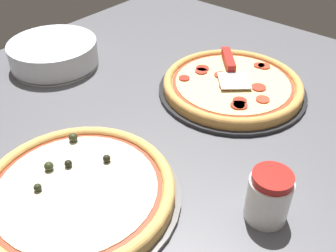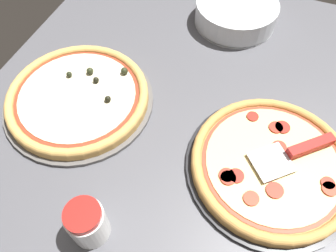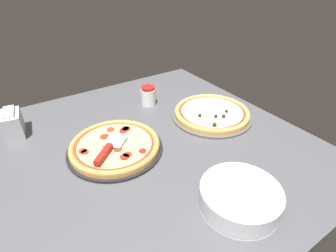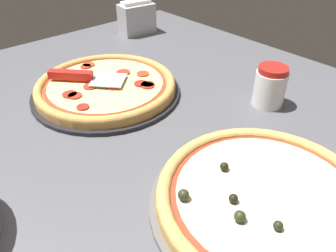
{
  "view_description": "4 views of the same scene",
  "coord_description": "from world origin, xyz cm",
  "px_view_note": "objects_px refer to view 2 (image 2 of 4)",
  "views": [
    {
      "loc": [
        -46.64,
        62.29,
        54.44
      ],
      "look_at": [
        -3.38,
        10.94,
        3.0
      ],
      "focal_mm": 42.0,
      "sensor_mm": 36.0,
      "label": 1
    },
    {
      "loc": [
        -43.49,
        -4.43,
        65.51
      ],
      "look_at": [
        -3.38,
        10.94,
        3.0
      ],
      "focal_mm": 35.0,
      "sensor_mm": 36.0,
      "label": 2
    },
    {
      "loc": [
        75.91,
        -41.56,
        64.1
      ],
      "look_at": [
        -3.38,
        10.94,
        3.0
      ],
      "focal_mm": 28.0,
      "sensor_mm": 36.0,
      "label": 3
    },
    {
      "loc": [
        33.04,
        51.88,
        41.62
      ],
      "look_at": [
        -3.38,
        10.94,
        3.0
      ],
      "focal_mm": 35.0,
      "sensor_mm": 36.0,
      "label": 4
    }
  ],
  "objects_px": {
    "plate_stack": "(236,13)",
    "pizza_front": "(272,164)",
    "serving_spatula": "(302,149)",
    "parmesan_shaker": "(87,223)",
    "pizza_back": "(78,96)"
  },
  "relations": [
    {
      "from": "pizza_front",
      "to": "serving_spatula",
      "type": "height_order",
      "value": "serving_spatula"
    },
    {
      "from": "pizza_front",
      "to": "parmesan_shaker",
      "type": "distance_m",
      "value": 0.4
    },
    {
      "from": "pizza_front",
      "to": "plate_stack",
      "type": "height_order",
      "value": "plate_stack"
    },
    {
      "from": "pizza_front",
      "to": "pizza_back",
      "type": "relative_size",
      "value": 0.99
    },
    {
      "from": "pizza_back",
      "to": "parmesan_shaker",
      "type": "distance_m",
      "value": 0.34
    },
    {
      "from": "pizza_front",
      "to": "parmesan_shaker",
      "type": "relative_size",
      "value": 3.58
    },
    {
      "from": "serving_spatula",
      "to": "parmesan_shaker",
      "type": "bearing_deg",
      "value": 130.95
    },
    {
      "from": "pizza_back",
      "to": "serving_spatula",
      "type": "bearing_deg",
      "value": -86.99
    },
    {
      "from": "parmesan_shaker",
      "to": "serving_spatula",
      "type": "bearing_deg",
      "value": -49.05
    },
    {
      "from": "plate_stack",
      "to": "pizza_front",
      "type": "bearing_deg",
      "value": -156.68
    },
    {
      "from": "pizza_front",
      "to": "plate_stack",
      "type": "xyz_separation_m",
      "value": [
        0.47,
        0.2,
        0.01
      ]
    },
    {
      "from": "serving_spatula",
      "to": "plate_stack",
      "type": "relative_size",
      "value": 0.72
    },
    {
      "from": "pizza_front",
      "to": "parmesan_shaker",
      "type": "height_order",
      "value": "parmesan_shaker"
    },
    {
      "from": "pizza_back",
      "to": "plate_stack",
      "type": "bearing_deg",
      "value": -32.71
    },
    {
      "from": "serving_spatula",
      "to": "plate_stack",
      "type": "distance_m",
      "value": 0.49
    }
  ]
}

